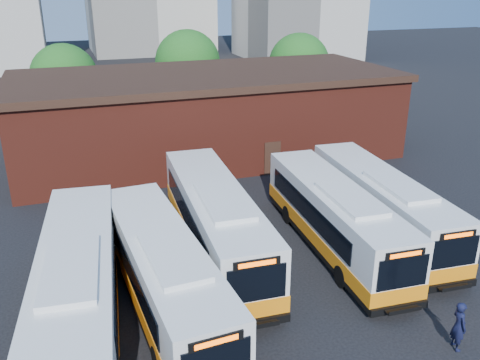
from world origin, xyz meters
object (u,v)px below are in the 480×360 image
object	(u,v)px
bus_farwest	(79,291)
bus_midwest	(216,224)
bus_east	(381,206)
bus_mideast	(334,220)
transit_worker	(459,326)
bus_west	(164,277)

from	to	relation	value
bus_farwest	bus_midwest	world-z (taller)	bus_midwest
bus_east	bus_mideast	bearing A→B (deg)	-164.80
bus_farwest	transit_worker	size ratio (longest dim) A/B	6.83
bus_farwest	transit_worker	world-z (taller)	bus_farwest
bus_midwest	bus_mideast	size ratio (longest dim) A/B	1.06
bus_farwest	bus_midwest	size ratio (longest dim) A/B	1.00
bus_midwest	transit_worker	xyz separation A→B (m)	(6.36, -9.70, -0.67)
bus_east	bus_west	bearing A→B (deg)	-161.71
bus_mideast	bus_midwest	bearing A→B (deg)	170.45
bus_farwest	bus_west	bearing A→B (deg)	5.72
bus_east	transit_worker	distance (m)	9.34
bus_west	bus_east	size ratio (longest dim) A/B	1.00
bus_west	bus_midwest	size ratio (longest dim) A/B	0.95
bus_mideast	transit_worker	xyz separation A→B (m)	(0.55, -8.35, -0.58)
bus_midwest	bus_mideast	xyz separation A→B (m)	(5.81, -1.35, -0.09)
bus_mideast	bus_east	size ratio (longest dim) A/B	1.00
bus_mideast	transit_worker	bearing A→B (deg)	-82.71
bus_west	bus_east	xyz separation A→B (m)	(12.27, 3.06, -0.01)
bus_farwest	bus_midwest	xyz separation A→B (m)	(6.63, 3.81, 0.01)
bus_farwest	bus_mideast	world-z (taller)	bus_farwest
bus_east	transit_worker	world-z (taller)	bus_east
bus_farwest	transit_worker	distance (m)	14.28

